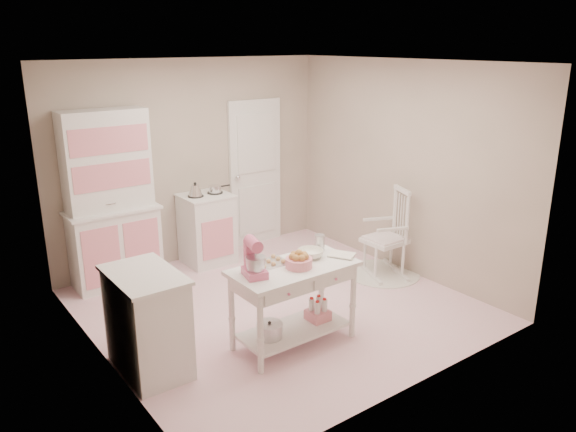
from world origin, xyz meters
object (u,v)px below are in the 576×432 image
(hutch, at_px, (111,200))
(stove, at_px, (207,229))
(base_cabinet, at_px, (148,322))
(work_table, at_px, (294,305))
(rocking_chair, at_px, (385,232))
(bread_basket, at_px, (299,263))
(stand_mixer, at_px, (254,258))

(hutch, bearing_deg, stove, -2.39)
(base_cabinet, height_order, work_table, base_cabinet)
(base_cabinet, distance_m, rocking_chair, 3.22)
(hutch, bearing_deg, work_table, -70.51)
(hutch, distance_m, work_table, 2.62)
(hutch, distance_m, bread_basket, 2.60)
(hutch, xyz_separation_m, stove, (1.20, -0.05, -0.58))
(stove, distance_m, work_table, 2.37)
(hutch, bearing_deg, stand_mixer, -79.80)
(hutch, relative_size, work_table, 1.73)
(hutch, relative_size, rocking_chair, 1.89)
(base_cabinet, xyz_separation_m, bread_basket, (1.31, -0.45, 0.39))
(work_table, bearing_deg, hutch, 109.49)
(stove, height_order, stand_mixer, stand_mixer)
(rocking_chair, distance_m, stand_mixer, 2.46)
(base_cabinet, bearing_deg, work_table, -17.17)
(rocking_chair, bearing_deg, stand_mixer, -142.70)
(hutch, bearing_deg, base_cabinet, -102.58)
(base_cabinet, xyz_separation_m, rocking_chair, (3.21, 0.28, 0.09))
(work_table, height_order, stand_mixer, stand_mixer)
(stand_mixer, bearing_deg, rocking_chair, 29.07)
(work_table, bearing_deg, stand_mixer, 177.27)
(bread_basket, bearing_deg, work_table, 111.80)
(work_table, bearing_deg, bread_basket, -68.20)
(rocking_chair, bearing_deg, bread_basket, -137.42)
(work_table, distance_m, bread_basket, 0.45)
(work_table, bearing_deg, rocking_chair, 19.51)
(base_cabinet, bearing_deg, hutch, 77.42)
(bread_basket, bearing_deg, stove, 82.08)
(hutch, height_order, bread_basket, hutch)
(bread_basket, bearing_deg, rocking_chair, 21.02)
(rocking_chair, relative_size, work_table, 0.92)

